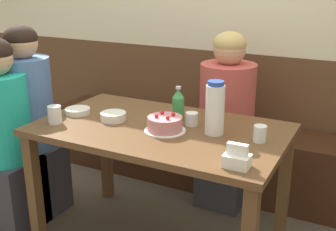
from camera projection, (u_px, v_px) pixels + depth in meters
name	position (u px, v px, depth m)	size (l,w,h in m)	color
back_wall	(231.00, 11.00, 2.93)	(4.80, 0.04, 2.50)	brown
bench_seat	(214.00, 155.00, 3.07)	(2.60, 0.38, 0.48)	#381E11
dining_table	(160.00, 144.00, 2.25)	(1.31, 0.78, 0.73)	brown
birthday_cake	(165.00, 124.00, 2.14)	(0.21, 0.21, 0.10)	white
water_pitcher	(215.00, 108.00, 2.08)	(0.09, 0.09, 0.27)	white
soju_bottle	(178.00, 104.00, 2.29)	(0.06, 0.06, 0.19)	#388E4C
napkin_holder	(237.00, 159.00, 1.74)	(0.11, 0.08, 0.11)	white
bowl_soup_white	(113.00, 116.00, 2.30)	(0.14, 0.14, 0.04)	white
bowl_rice_small	(78.00, 111.00, 2.42)	(0.14, 0.14, 0.03)	white
glass_water_tall	(260.00, 134.00, 2.00)	(0.06, 0.06, 0.08)	silver
glass_tumbler_short	(55.00, 115.00, 2.25)	(0.07, 0.07, 0.10)	silver
glass_shot_small	(192.00, 119.00, 2.22)	(0.07, 0.07, 0.07)	silver
person_teal_shirt	(226.00, 123.00, 2.75)	(0.35, 0.35, 1.17)	#33333D
person_pale_blue_shirt	(4.00, 141.00, 2.47)	(0.34, 0.32, 1.17)	#33333D
person_grey_tee	(31.00, 129.00, 2.64)	(0.34, 0.30, 1.22)	#33333D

